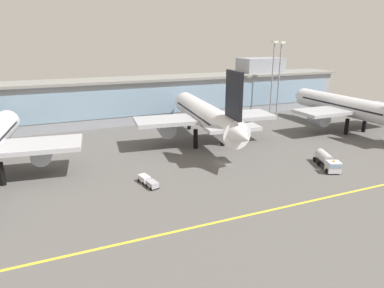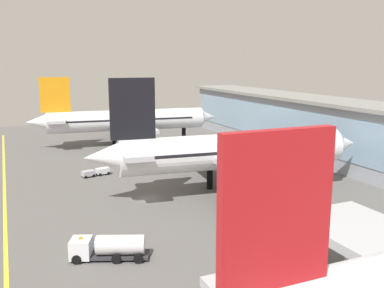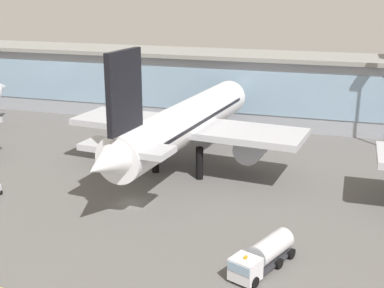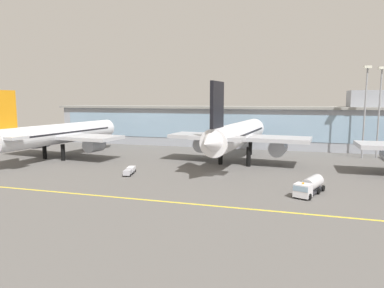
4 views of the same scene
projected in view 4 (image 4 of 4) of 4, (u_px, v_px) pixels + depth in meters
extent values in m
plane|color=#5B5956|center=(215.00, 174.00, 75.22)|extent=(192.86, 192.86, 0.00)
cube|color=yellow|center=(185.00, 203.00, 54.28)|extent=(154.29, 0.50, 0.01)
cube|color=#9399A3|center=(244.00, 128.00, 118.93)|extent=(137.76, 12.00, 13.32)
cube|color=#84A3BC|center=(242.00, 127.00, 113.09)|extent=(132.25, 0.20, 8.53)
cube|color=gray|center=(244.00, 107.00, 118.02)|extent=(140.76, 14.00, 0.80)
cube|color=#9399A3|center=(376.00, 100.00, 108.12)|extent=(16.00, 10.00, 6.00)
cylinder|color=black|center=(45.00, 151.00, 94.79)|extent=(1.10, 1.10, 4.44)
cylinder|color=black|center=(63.00, 152.00, 92.20)|extent=(1.10, 1.10, 4.44)
cylinder|color=black|center=(98.00, 144.00, 110.87)|extent=(1.10, 1.10, 4.44)
cylinder|color=silver|center=(62.00, 134.00, 95.90)|extent=(10.49, 41.79, 5.56)
cone|color=silver|center=(110.00, 128.00, 116.30)|extent=(5.84, 5.60, 5.28)
cube|color=#84A3BC|center=(104.00, 125.00, 113.15)|extent=(4.60, 4.36, 1.67)
cube|color=black|center=(62.00, 132.00, 95.85)|extent=(9.75, 35.21, 0.44)
cube|color=#B7BAC1|center=(62.00, 136.00, 95.99)|extent=(36.69, 14.16, 0.89)
cylinder|color=#999EA8|center=(40.00, 141.00, 101.54)|extent=(4.51, 5.81, 3.89)
cylinder|color=#999EA8|center=(94.00, 145.00, 93.74)|extent=(4.51, 5.81, 3.89)
cube|color=orange|center=(1.00, 110.00, 78.35)|extent=(1.56, 7.48, 8.89)
cube|color=#B7BAC1|center=(3.00, 137.00, 79.18)|extent=(11.91, 5.90, 0.71)
cylinder|color=black|center=(221.00, 155.00, 86.76)|extent=(1.10, 1.10, 4.82)
cylinder|color=black|center=(248.00, 157.00, 84.04)|extent=(1.10, 1.10, 4.82)
cylinder|color=black|center=(250.00, 147.00, 102.13)|extent=(1.10, 1.10, 4.82)
cylinder|color=white|center=(238.00, 134.00, 87.65)|extent=(10.15, 40.04, 6.03)
cone|color=white|center=(255.00, 128.00, 107.48)|extent=(6.26, 5.99, 5.72)
cone|color=white|center=(210.00, 143.00, 67.47)|extent=(5.79, 7.13, 5.12)
cube|color=#84A3BC|center=(253.00, 125.00, 104.23)|extent=(4.94, 4.67, 1.81)
cube|color=black|center=(238.00, 133.00, 87.59)|extent=(9.55, 33.74, 0.48)
cube|color=#B7BAC1|center=(238.00, 137.00, 87.74)|extent=(36.68, 13.23, 0.96)
cylinder|color=#999EA8|center=(203.00, 144.00, 93.14)|extent=(4.74, 5.57, 4.22)
cylinder|color=#999EA8|center=(278.00, 148.00, 85.59)|extent=(4.74, 5.57, 4.22)
cube|color=black|center=(217.00, 105.00, 70.63)|extent=(1.47, 7.17, 9.64)
cube|color=#B7BAC1|center=(217.00, 138.00, 71.53)|extent=(11.88, 5.54, 0.77)
cylinder|color=black|center=(310.00, 197.00, 55.95)|extent=(0.69, 1.13, 1.10)
cylinder|color=black|center=(294.00, 194.00, 57.55)|extent=(0.69, 1.13, 1.10)
cylinder|color=black|center=(319.00, 191.00, 59.46)|extent=(0.69, 1.13, 1.10)
cylinder|color=black|center=(304.00, 189.00, 61.05)|extent=(0.69, 1.13, 1.10)
cylinder|color=black|center=(323.00, 188.00, 61.42)|extent=(0.69, 1.13, 1.10)
cylinder|color=black|center=(309.00, 186.00, 63.02)|extent=(0.69, 1.13, 1.10)
cube|color=#2D2D33|center=(311.00, 191.00, 60.13)|extent=(5.00, 7.89, 0.30)
cube|color=silver|center=(303.00, 190.00, 56.85)|extent=(3.29, 3.14, 2.20)
cube|color=#84A3BC|center=(303.00, 187.00, 56.79)|extent=(3.22, 3.19, 0.88)
cylinder|color=silver|center=(312.00, 183.00, 60.38)|extent=(4.22, 6.04, 2.30)
cube|color=orange|center=(303.00, 183.00, 56.69)|extent=(0.30, 0.40, 0.20)
cylinder|color=black|center=(129.00, 171.00, 77.87)|extent=(0.33, 0.63, 0.60)
cylinder|color=black|center=(135.00, 171.00, 77.77)|extent=(0.33, 0.63, 0.60)
cylinder|color=black|center=(127.00, 172.00, 76.06)|extent=(0.33, 0.63, 0.60)
cylinder|color=black|center=(134.00, 172.00, 75.97)|extent=(0.33, 0.63, 0.60)
cube|color=silver|center=(131.00, 169.00, 76.85)|extent=(2.03, 2.87, 1.10)
cylinder|color=black|center=(125.00, 174.00, 74.73)|extent=(0.31, 0.62, 0.60)
cylinder|color=black|center=(132.00, 174.00, 74.64)|extent=(0.31, 0.62, 0.60)
cylinder|color=black|center=(123.00, 175.00, 73.07)|extent=(0.31, 0.62, 0.60)
cylinder|color=black|center=(130.00, 175.00, 72.97)|extent=(0.31, 0.62, 0.60)
cube|color=#A8A8B2|center=(128.00, 172.00, 73.79)|extent=(1.99, 2.67, 1.00)
cube|color=#2D2D33|center=(129.00, 172.00, 75.32)|extent=(0.23, 0.61, 0.08)
cylinder|color=gray|center=(365.00, 114.00, 94.88)|extent=(0.44, 0.44, 24.93)
cube|color=silver|center=(368.00, 67.00, 93.22)|extent=(1.80, 1.80, 0.70)
cylinder|color=gray|center=(379.00, 114.00, 95.32)|extent=(0.44, 0.44, 24.71)
cube|color=silver|center=(382.00, 68.00, 93.67)|extent=(1.80, 1.80, 0.70)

